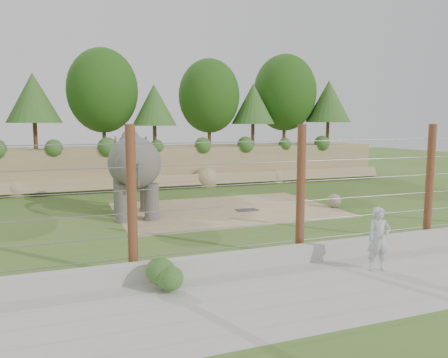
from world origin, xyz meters
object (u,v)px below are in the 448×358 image
object	(u,v)px
barrier_fence	(301,191)
zookeeper	(379,239)
elephant	(135,175)
stone_ball	(334,201)

from	to	relation	value
barrier_fence	zookeeper	size ratio (longest dim) A/B	11.53
barrier_fence	zookeeper	bearing A→B (deg)	-55.23
elephant	zookeeper	size ratio (longest dim) A/B	2.55
stone_ball	barrier_fence	xyz separation A→B (m)	(-5.50, -6.12, 1.65)
elephant	zookeeper	bearing A→B (deg)	-57.56
stone_ball	zookeeper	size ratio (longest dim) A/B	0.37
elephant	stone_ball	size ratio (longest dim) A/B	6.86
elephant	zookeeper	xyz separation A→B (m)	(5.04, -9.49, -0.93)
elephant	stone_ball	distance (m)	9.44
stone_ball	zookeeper	world-z (taller)	zookeeper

